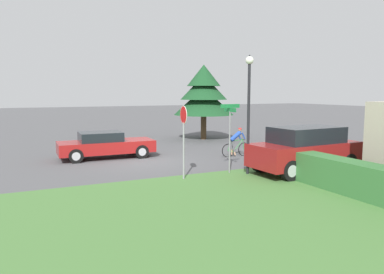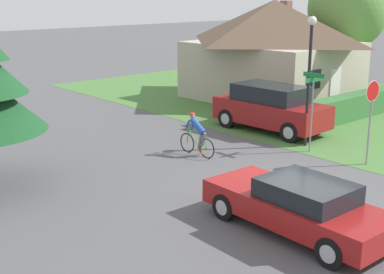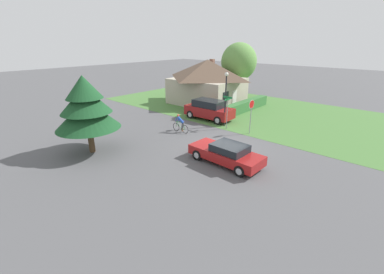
% 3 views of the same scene
% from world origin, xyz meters
% --- Properties ---
extents(ground_plane, '(140.00, 140.00, 0.00)m').
position_xyz_m(ground_plane, '(0.00, 0.00, 0.00)').
color(ground_plane, '#515154').
extents(sedan_left_lane, '(2.01, 4.82, 1.36)m').
position_xyz_m(sedan_left_lane, '(-1.79, -1.44, 0.68)').
color(sedan_left_lane, maroon).
rests_on(sedan_left_lane, ground).
extents(cyclist, '(0.44, 1.74, 1.53)m').
position_xyz_m(cyclist, '(0.64, 4.91, 0.73)').
color(cyclist, black).
rests_on(cyclist, ground).
extents(parked_suv_right, '(2.27, 4.92, 1.93)m').
position_xyz_m(parked_suv_right, '(5.25, 5.45, 0.97)').
color(parked_suv_right, maroon).
rests_on(parked_suv_right, ground).
extents(stop_sign, '(0.70, 0.07, 2.87)m').
position_xyz_m(stop_sign, '(4.19, 0.30, 2.02)').
color(stop_sign, gray).
rests_on(stop_sign, ground).
extents(street_lamp, '(0.33, 0.33, 4.88)m').
position_xyz_m(street_lamp, '(4.50, 3.07, 3.22)').
color(street_lamp, black).
rests_on(street_lamp, ground).
extents(street_name_sign, '(0.90, 0.90, 2.89)m').
position_xyz_m(street_name_sign, '(4.00, 2.49, 1.99)').
color(street_name_sign, gray).
rests_on(street_name_sign, ground).
extents(conifer_tall_near, '(4.24, 4.24, 5.30)m').
position_xyz_m(conifer_tall_near, '(-6.49, 6.66, 3.27)').
color(conifer_tall_near, '#4C3823').
rests_on(conifer_tall_near, ground).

